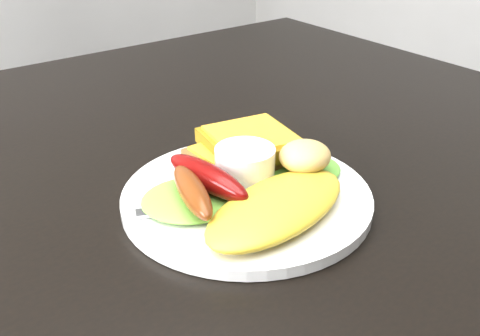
{
  "coord_description": "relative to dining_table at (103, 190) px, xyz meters",
  "views": [
    {
      "loc": [
        -0.19,
        -0.48,
        1.02
      ],
      "look_at": [
        0.08,
        -0.12,
        0.78
      ],
      "focal_mm": 42.0,
      "sensor_mm": 36.0,
      "label": 1
    }
  ],
  "objects": [
    {
      "name": "dining_table",
      "position": [
        0.0,
        0.0,
        0.0
      ],
      "size": [
        1.2,
        0.8,
        0.04
      ],
      "primitive_type": "cube",
      "color": "black",
      "rests_on": "ground"
    },
    {
      "name": "plate",
      "position": [
        0.08,
        -0.13,
        0.03
      ],
      "size": [
        0.23,
        0.23,
        0.01
      ],
      "primitive_type": "cylinder",
      "color": "white",
      "rests_on": "dining_table"
    },
    {
      "name": "lettuce_left",
      "position": [
        0.03,
        -0.12,
        0.04
      ],
      "size": [
        0.11,
        0.11,
        0.01
      ],
      "primitive_type": "ellipsoid",
      "rotation": [
        0.0,
        0.0,
        -0.43
      ],
      "color": "#57A131",
      "rests_on": "plate"
    },
    {
      "name": "lettuce_right",
      "position": [
        0.15,
        -0.14,
        0.04
      ],
      "size": [
        0.07,
        0.07,
        0.01
      ],
      "primitive_type": "ellipsoid",
      "rotation": [
        0.0,
        0.0,
        0.04
      ],
      "color": "#5E992C",
      "rests_on": "plate"
    },
    {
      "name": "omelette",
      "position": [
        0.08,
        -0.18,
        0.04
      ],
      "size": [
        0.17,
        0.11,
        0.02
      ],
      "primitive_type": "ellipsoid",
      "rotation": [
        0.0,
        0.0,
        0.22
      ],
      "color": "gold",
      "rests_on": "plate"
    },
    {
      "name": "sausage_a",
      "position": [
        0.03,
        -0.13,
        0.05
      ],
      "size": [
        0.05,
        0.09,
        0.02
      ],
      "primitive_type": "ellipsoid",
      "rotation": [
        0.0,
        0.0,
        -0.29
      ],
      "color": "brown",
      "rests_on": "lettuce_left"
    },
    {
      "name": "sausage_b",
      "position": [
        0.05,
        -0.12,
        0.05
      ],
      "size": [
        0.04,
        0.1,
        0.02
      ],
      "primitive_type": "ellipsoid",
      "rotation": [
        0.0,
        0.0,
        0.11
      ],
      "color": "#6B0102",
      "rests_on": "lettuce_left"
    },
    {
      "name": "ramekin",
      "position": [
        0.09,
        -0.12,
        0.05
      ],
      "size": [
        0.07,
        0.07,
        0.03
      ],
      "primitive_type": "cylinder",
      "rotation": [
        0.0,
        0.0,
        0.21
      ],
      "color": "white",
      "rests_on": "plate"
    },
    {
      "name": "toast_a",
      "position": [
        0.11,
        -0.09,
        0.04
      ],
      "size": [
        0.08,
        0.08,
        0.01
      ],
      "primitive_type": "cube",
      "rotation": [
        0.0,
        0.0,
        0.0
      ],
      "color": "brown",
      "rests_on": "plate"
    },
    {
      "name": "toast_b",
      "position": [
        0.13,
        -0.09,
        0.05
      ],
      "size": [
        0.1,
        0.1,
        0.01
      ],
      "primitive_type": "cube",
      "rotation": [
        0.0,
        0.0,
        -0.18
      ],
      "color": "#7A5E12",
      "rests_on": "toast_a"
    },
    {
      "name": "potato_salad",
      "position": [
        0.14,
        -0.15,
        0.06
      ],
      "size": [
        0.06,
        0.06,
        0.03
      ],
      "primitive_type": "ellipsoid",
      "rotation": [
        0.0,
        0.0,
        0.24
      ],
      "color": "#CAB986",
      "rests_on": "lettuce_right"
    },
    {
      "name": "fork",
      "position": [
        0.05,
        -0.14,
        0.03
      ],
      "size": [
        0.14,
        0.07,
        0.0
      ],
      "primitive_type": "cube",
      "rotation": [
        0.0,
        0.0,
        -0.4
      ],
      "color": "#ADAFB7",
      "rests_on": "plate"
    }
  ]
}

